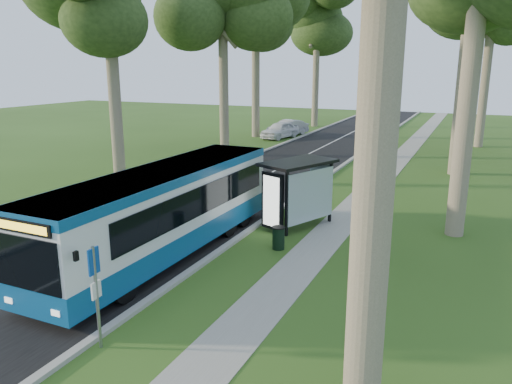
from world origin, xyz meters
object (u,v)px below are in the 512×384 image
bus_stop_sign (96,286)px  bus_shelter (298,183)px  bus (164,212)px  litter_bin (278,238)px  car_silver (288,128)px  car_white (280,130)px

bus_stop_sign → bus_shelter: (1.25, 10.26, 0.34)m
bus → litter_bin: 4.19m
bus → litter_bin: bearing=33.3°
car_silver → litter_bin: bearing=-48.2°
bus_stop_sign → car_silver: bearing=101.3°
bus_shelter → car_silver: (-10.12, 25.69, -1.19)m
car_silver → bus_stop_sign: bearing=-54.4°
bus_stop_sign → car_white: (-8.92, 34.05, -0.83)m
bus → litter_bin: bus is taller
bus_shelter → car_silver: bearing=134.6°
car_silver → bus_shelter: bearing=-46.8°
bus_stop_sign → car_silver: bus_stop_sign is taller
bus_shelter → litter_bin: bus_shelter is taller
bus_stop_sign → car_white: 35.21m
bus_shelter → litter_bin: size_ratio=4.26×
bus → bus_stop_sign: bearing=-69.9°
litter_bin → car_silver: bearing=110.1°
bus_stop_sign → bus_shelter: bus_shelter is taller
bus → bus_shelter: bearing=56.0°
car_white → car_silver: bearing=101.3°
car_white → bus: bearing=-63.8°
bus → bus_shelter: bus is taller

